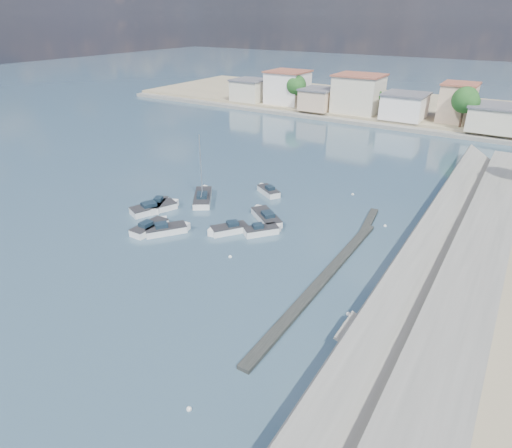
{
  "coord_description": "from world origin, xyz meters",
  "views": [
    {
      "loc": [
        19.49,
        -20.91,
        22.19
      ],
      "look_at": [
        -3.04,
        14.5,
        1.4
      ],
      "focal_mm": 30.0,
      "sensor_mm": 36.0,
      "label": 1
    }
  ],
  "objects_px": {
    "motorboat_f": "(268,191)",
    "motorboat_b": "(263,231)",
    "motorboat_g": "(157,206)",
    "motorboat_h": "(168,230)",
    "motorboat_a": "(151,227)",
    "sailboat": "(203,197)",
    "motorboat_d": "(227,230)",
    "motorboat_e": "(156,208)",
    "motorboat_c": "(265,217)"
  },
  "relations": [
    {
      "from": "motorboat_f",
      "to": "motorboat_b",
      "type": "bearing_deg",
      "value": -61.61
    },
    {
      "from": "motorboat_g",
      "to": "motorboat_h",
      "type": "relative_size",
      "value": 0.94
    },
    {
      "from": "motorboat_a",
      "to": "sailboat",
      "type": "bearing_deg",
      "value": 93.17
    },
    {
      "from": "motorboat_a",
      "to": "motorboat_d",
      "type": "distance_m",
      "value": 8.72
    },
    {
      "from": "motorboat_e",
      "to": "motorboat_a",
      "type": "bearing_deg",
      "value": -51.32
    },
    {
      "from": "motorboat_c",
      "to": "motorboat_d",
      "type": "relative_size",
      "value": 1.25
    },
    {
      "from": "motorboat_e",
      "to": "sailboat",
      "type": "relative_size",
      "value": 0.68
    },
    {
      "from": "motorboat_b",
      "to": "sailboat",
      "type": "bearing_deg",
      "value": 161.38
    },
    {
      "from": "motorboat_a",
      "to": "motorboat_e",
      "type": "xyz_separation_m",
      "value": [
        -3.35,
        4.18,
        -0.0
      ]
    },
    {
      "from": "motorboat_d",
      "to": "motorboat_f",
      "type": "xyz_separation_m",
      "value": [
        -2.16,
        12.38,
        0.0
      ]
    },
    {
      "from": "motorboat_d",
      "to": "motorboat_h",
      "type": "height_order",
      "value": "same"
    },
    {
      "from": "motorboat_b",
      "to": "motorboat_h",
      "type": "distance_m",
      "value": 10.64
    },
    {
      "from": "motorboat_g",
      "to": "motorboat_h",
      "type": "distance_m",
      "value": 7.06
    },
    {
      "from": "motorboat_d",
      "to": "motorboat_g",
      "type": "relative_size",
      "value": 0.96
    },
    {
      "from": "motorboat_d",
      "to": "sailboat",
      "type": "distance_m",
      "value": 10.14
    },
    {
      "from": "motorboat_b",
      "to": "motorboat_e",
      "type": "xyz_separation_m",
      "value": [
        -14.52,
        -1.87,
        0.0
      ]
    },
    {
      "from": "motorboat_a",
      "to": "motorboat_e",
      "type": "relative_size",
      "value": 0.83
    },
    {
      "from": "motorboat_f",
      "to": "motorboat_h",
      "type": "distance_m",
      "value": 16.3
    },
    {
      "from": "motorboat_d",
      "to": "motorboat_a",
      "type": "bearing_deg",
      "value": -151.92
    },
    {
      "from": "motorboat_c",
      "to": "sailboat",
      "type": "height_order",
      "value": "sailboat"
    },
    {
      "from": "motorboat_c",
      "to": "motorboat_g",
      "type": "bearing_deg",
      "value": -160.86
    },
    {
      "from": "motorboat_a",
      "to": "motorboat_g",
      "type": "height_order",
      "value": "same"
    },
    {
      "from": "motorboat_e",
      "to": "motorboat_g",
      "type": "height_order",
      "value": "same"
    },
    {
      "from": "motorboat_c",
      "to": "motorboat_f",
      "type": "relative_size",
      "value": 1.28
    },
    {
      "from": "motorboat_a",
      "to": "motorboat_f",
      "type": "bearing_deg",
      "value": 71.44
    },
    {
      "from": "motorboat_d",
      "to": "sailboat",
      "type": "relative_size",
      "value": 0.47
    },
    {
      "from": "motorboat_b",
      "to": "motorboat_d",
      "type": "bearing_deg",
      "value": -150.64
    },
    {
      "from": "motorboat_a",
      "to": "motorboat_f",
      "type": "height_order",
      "value": "same"
    },
    {
      "from": "motorboat_g",
      "to": "motorboat_h",
      "type": "xyz_separation_m",
      "value": [
        5.7,
        -4.16,
        -0.0
      ]
    },
    {
      "from": "motorboat_b",
      "to": "motorboat_e",
      "type": "relative_size",
      "value": 0.64
    },
    {
      "from": "motorboat_e",
      "to": "motorboat_c",
      "type": "bearing_deg",
      "value": 21.64
    },
    {
      "from": "motorboat_a",
      "to": "motorboat_b",
      "type": "distance_m",
      "value": 12.71
    },
    {
      "from": "motorboat_e",
      "to": "sailboat",
      "type": "distance_m",
      "value": 6.46
    },
    {
      "from": "motorboat_e",
      "to": "motorboat_f",
      "type": "bearing_deg",
      "value": 54.15
    },
    {
      "from": "motorboat_f",
      "to": "motorboat_h",
      "type": "xyz_separation_m",
      "value": [
        -3.47,
        -15.92,
        0.0
      ]
    },
    {
      "from": "motorboat_a",
      "to": "motorboat_c",
      "type": "distance_m",
      "value": 13.31
    },
    {
      "from": "motorboat_d",
      "to": "motorboat_g",
      "type": "xyz_separation_m",
      "value": [
        -11.33,
        0.62,
        0.0
      ]
    },
    {
      "from": "sailboat",
      "to": "motorboat_d",
      "type": "bearing_deg",
      "value": -35.59
    },
    {
      "from": "motorboat_a",
      "to": "motorboat_e",
      "type": "bearing_deg",
      "value": 128.68
    },
    {
      "from": "motorboat_c",
      "to": "motorboat_g",
      "type": "xyz_separation_m",
      "value": [
        -13.17,
        -4.57,
        0.0
      ]
    },
    {
      "from": "motorboat_a",
      "to": "motorboat_f",
      "type": "relative_size",
      "value": 1.22
    },
    {
      "from": "motorboat_d",
      "to": "motorboat_e",
      "type": "bearing_deg",
      "value": 179.58
    },
    {
      "from": "motorboat_e",
      "to": "motorboat_g",
      "type": "xyz_separation_m",
      "value": [
        -0.29,
        0.54,
        0.0
      ]
    },
    {
      "from": "motorboat_g",
      "to": "motorboat_h",
      "type": "bearing_deg",
      "value": -36.15
    },
    {
      "from": "motorboat_h",
      "to": "motorboat_b",
      "type": "bearing_deg",
      "value": 31.12
    },
    {
      "from": "motorboat_d",
      "to": "motorboat_b",
      "type": "bearing_deg",
      "value": 29.36
    },
    {
      "from": "motorboat_d",
      "to": "motorboat_h",
      "type": "bearing_deg",
      "value": -147.82
    },
    {
      "from": "motorboat_d",
      "to": "motorboat_f",
      "type": "height_order",
      "value": "same"
    },
    {
      "from": "motorboat_f",
      "to": "motorboat_g",
      "type": "height_order",
      "value": "same"
    },
    {
      "from": "sailboat",
      "to": "motorboat_g",
      "type": "bearing_deg",
      "value": -120.27
    }
  ]
}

